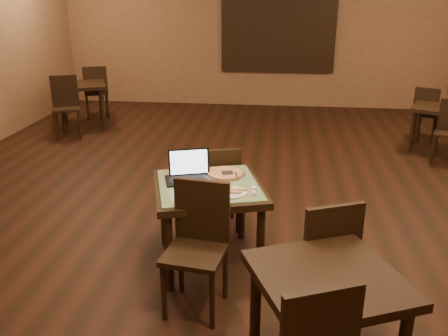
# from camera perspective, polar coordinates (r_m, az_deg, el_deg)

# --- Properties ---
(ground) EXTENTS (10.00, 10.00, 0.00)m
(ground) POSITION_cam_1_polar(r_m,az_deg,el_deg) (5.72, 0.30, -3.52)
(ground) COLOR black
(ground) RESTS_ON ground
(wall_back) EXTENTS (8.00, 0.02, 3.00)m
(wall_back) POSITION_cam_1_polar(r_m,az_deg,el_deg) (10.24, 3.61, 15.80)
(wall_back) COLOR #936B4A
(wall_back) RESTS_ON ground
(mural) EXTENTS (2.34, 0.05, 1.64)m
(mural) POSITION_cam_1_polar(r_m,az_deg,el_deg) (10.18, 6.53, 15.97)
(mural) COLOR #285393
(mural) RESTS_ON wall_back
(tiled_table) EXTENTS (1.14, 1.14, 0.76)m
(tiled_table) POSITION_cam_1_polar(r_m,az_deg,el_deg) (4.13, -1.87, -3.26)
(tiled_table) COLOR black
(tiled_table) RESTS_ON ground
(chair_main_near) EXTENTS (0.49, 0.49, 1.00)m
(chair_main_near) POSITION_cam_1_polar(r_m,az_deg,el_deg) (3.63, -3.12, -8.50)
(chair_main_near) COLOR black
(chair_main_near) RESTS_ON ground
(chair_main_far) EXTENTS (0.48, 0.48, 0.91)m
(chair_main_far) POSITION_cam_1_polar(r_m,az_deg,el_deg) (4.76, -0.49, -1.92)
(chair_main_far) COLOR black
(chair_main_far) RESTS_ON ground
(laptop) EXTENTS (0.43, 0.39, 0.25)m
(laptop) POSITION_cam_1_polar(r_m,az_deg,el_deg) (4.20, -4.38, -0.43)
(laptop) COLOR black
(laptop) RESTS_ON tiled_table
(plate) EXTENTS (0.25, 0.25, 0.01)m
(plate) POSITION_cam_1_polar(r_m,az_deg,el_deg) (3.90, 0.91, -2.98)
(plate) COLOR white
(plate) RESTS_ON tiled_table
(pizza_slice) EXTENTS (0.21, 0.21, 0.02)m
(pizza_slice) POSITION_cam_1_polar(r_m,az_deg,el_deg) (3.90, 0.91, -2.79)
(pizza_slice) COLOR beige
(pizza_slice) RESTS_ON plate
(pizza_pan) EXTENTS (0.37, 0.37, 0.01)m
(pizza_pan) POSITION_cam_1_polar(r_m,az_deg,el_deg) (4.30, 0.17, -0.76)
(pizza_pan) COLOR silver
(pizza_pan) RESTS_ON tiled_table
(pizza_whole) EXTENTS (0.32, 0.32, 0.02)m
(pizza_whole) POSITION_cam_1_polar(r_m,az_deg,el_deg) (4.29, 0.17, -0.59)
(pizza_whole) COLOR beige
(pizza_whole) RESTS_ON pizza_pan
(spatula) EXTENTS (0.15, 0.26, 0.01)m
(spatula) POSITION_cam_1_polar(r_m,az_deg,el_deg) (4.27, 0.40, -0.58)
(spatula) COLOR silver
(spatula) RESTS_ON pizza_whole
(napkin_roll) EXTENTS (0.04, 0.16, 0.04)m
(napkin_roll) POSITION_cam_1_polar(r_m,az_deg,el_deg) (3.92, 3.59, -2.74)
(napkin_roll) COLOR white
(napkin_roll) RESTS_ON tiled_table
(other_table_a) EXTENTS (0.96, 0.96, 0.68)m
(other_table_a) POSITION_cam_1_polar(r_m,az_deg,el_deg) (7.97, 24.35, 5.91)
(other_table_a) COLOR black
(other_table_a) RESTS_ON ground
(other_table_a_chair_far) EXTENTS (0.51, 0.51, 0.89)m
(other_table_a_chair_far) POSITION_cam_1_polar(r_m,az_deg,el_deg) (8.46, 23.10, 6.37)
(other_table_a_chair_far) COLOR black
(other_table_a_chair_far) RESTS_ON ground
(other_table_b) EXTENTS (1.10, 1.10, 0.78)m
(other_table_b) POSITION_cam_1_polar(r_m,az_deg,el_deg) (8.98, -16.79, 8.86)
(other_table_b) COLOR black
(other_table_b) RESTS_ON ground
(other_table_b_chair_near) EXTENTS (0.58, 0.58, 1.01)m
(other_table_b_chair_near) POSITION_cam_1_polar(r_m,az_deg,el_deg) (8.48, -18.51, 7.48)
(other_table_b_chair_near) COLOR black
(other_table_b_chair_near) RESTS_ON ground
(other_table_b_chair_far) EXTENTS (0.58, 0.58, 1.01)m
(other_table_b_chair_far) POSITION_cam_1_polar(r_m,az_deg,el_deg) (9.52, -15.15, 9.16)
(other_table_b_chair_far) COLOR black
(other_table_b_chair_far) RESTS_ON ground
(other_table_c) EXTENTS (1.07, 1.07, 0.77)m
(other_table_c) POSITION_cam_1_polar(r_m,az_deg,el_deg) (2.98, 12.26, -14.49)
(other_table_c) COLOR black
(other_table_c) RESTS_ON ground
(other_table_c_chair_far) EXTENTS (0.56, 0.56, 0.99)m
(other_table_c_chair_far) POSITION_cam_1_polar(r_m,az_deg,el_deg) (3.52, 11.93, -10.11)
(other_table_c_chair_far) COLOR black
(other_table_c_chair_far) RESTS_ON ground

